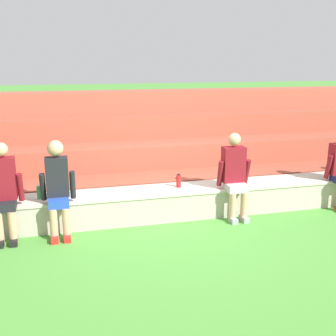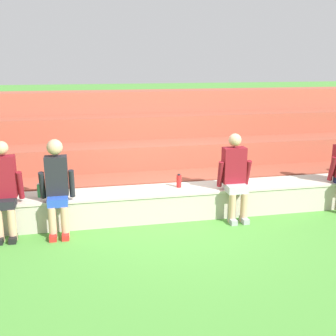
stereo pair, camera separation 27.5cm
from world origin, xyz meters
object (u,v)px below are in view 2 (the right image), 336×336
Objects in this scene: person_left_of_center at (4,188)px; person_right_of_center at (235,175)px; person_center at (57,185)px; water_bottle_center_gap at (179,181)px; water_bottle_mid_right at (39,191)px; plastic_cup_right_end at (247,181)px.

person_left_of_center is 1.01× the size of person_right_of_center.
person_right_of_center is at bearing 0.92° from person_center.
water_bottle_mid_right is at bearing -178.54° from water_bottle_center_gap.
water_bottle_center_gap is at bearing 11.06° from person_center.
water_bottle_mid_right is at bearing 179.77° from plastic_cup_right_end.
water_bottle_center_gap is 2.18m from water_bottle_mid_right.
plastic_cup_right_end is at bearing -3.44° from water_bottle_center_gap.
water_bottle_mid_right is 1.88× the size of plastic_cup_right_end.
person_left_of_center is 0.54m from water_bottle_mid_right.
plastic_cup_right_end is (1.15, -0.07, -0.05)m from water_bottle_center_gap.
plastic_cup_right_end is (3.32, -0.01, -0.04)m from water_bottle_mid_right.
person_center is 6.41× the size of water_bottle_mid_right.
water_bottle_center_gap is at bearing 7.21° from person_left_of_center.
plastic_cup_right_end is (0.31, 0.26, -0.20)m from person_right_of_center.
person_right_of_center is (2.73, 0.04, -0.01)m from person_center.
water_bottle_center_gap is (2.62, 0.33, -0.15)m from person_left_of_center.
person_left_of_center reaches higher than water_bottle_mid_right.
person_center reaches higher than plastic_cup_right_end.
person_center is at bearing -47.75° from water_bottle_mid_right.
person_left_of_center is 2.64m from water_bottle_center_gap.
person_left_of_center is at bearing -179.92° from person_right_of_center.
person_left_of_center is 11.99× the size of plastic_cup_right_end.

